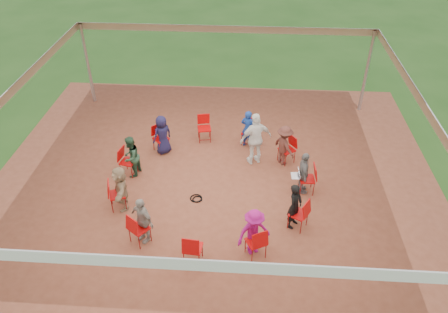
# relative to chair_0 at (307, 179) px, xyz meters

# --- Properties ---
(ground) EXTENTS (80.00, 80.00, 0.00)m
(ground) POSITION_rel_chair_0_xyz_m (-2.62, -0.14, -0.45)
(ground) COLOR #234C17
(ground) RESTS_ON ground
(dirt_patch) EXTENTS (13.00, 13.00, 0.00)m
(dirt_patch) POSITION_rel_chair_0_xyz_m (-2.62, -0.14, -0.44)
(dirt_patch) COLOR brown
(dirt_patch) RESTS_ON ground
(tent) EXTENTS (10.33, 10.33, 3.00)m
(tent) POSITION_rel_chair_0_xyz_m (-2.62, -0.14, 1.92)
(tent) COLOR #B2B2B7
(tent) RESTS_ON ground
(chair_0) EXTENTS (0.46, 0.44, 0.90)m
(chair_0) POSITION_rel_chair_0_xyz_m (0.00, 0.00, 0.00)
(chair_0) COLOR red
(chair_0) RESTS_ON ground
(chair_1) EXTENTS (0.60, 0.60, 0.90)m
(chair_1) POSITION_rel_chair_0_xyz_m (-0.49, 1.39, 0.00)
(chair_1) COLOR red
(chair_1) RESTS_ON ground
(chair_2) EXTENTS (0.55, 0.56, 0.90)m
(chair_2) POSITION_rel_chair_0_xyz_m (-1.66, 2.30, 0.00)
(chair_2) COLOR red
(chair_2) RESTS_ON ground
(chair_3) EXTENTS (0.50, 0.51, 0.90)m
(chair_3) POSITION_rel_chair_0_xyz_m (-3.13, 2.43, 0.00)
(chair_3) COLOR red
(chair_3) RESTS_ON ground
(chair_4) EXTENTS (0.61, 0.61, 0.90)m
(chair_4) POSITION_rel_chair_0_xyz_m (-4.44, 1.75, 0.00)
(chair_4) COLOR red
(chair_4) RESTS_ON ground
(chair_5) EXTENTS (0.52, 0.51, 0.90)m
(chair_5) POSITION_rel_chair_0_xyz_m (-5.17, 0.47, 0.00)
(chair_5) COLOR red
(chair_5) RESTS_ON ground
(chair_6) EXTENTS (0.55, 0.54, 0.90)m
(chair_6) POSITION_rel_chair_0_xyz_m (-5.09, -1.01, 0.00)
(chair_6) COLOR red
(chair_6) RESTS_ON ground
(chair_7) EXTENTS (0.60, 0.61, 0.90)m
(chair_7) POSITION_rel_chair_0_xyz_m (-4.23, -2.21, 0.00)
(chair_7) COLOR red
(chair_7) RESTS_ON ground
(chair_8) EXTENTS (0.46, 0.48, 0.90)m
(chair_8) POSITION_rel_chair_0_xyz_m (-2.85, -2.75, 0.00)
(chair_8) COLOR red
(chair_8) RESTS_ON ground
(chair_9) EXTENTS (0.58, 0.58, 0.90)m
(chair_9) POSITION_rel_chair_0_xyz_m (-1.40, -2.46, 0.00)
(chair_9) COLOR red
(chair_9) RESTS_ON ground
(chair_10) EXTENTS (0.59, 0.58, 0.90)m
(chair_10) POSITION_rel_chair_0_xyz_m (-0.34, -1.44, 0.00)
(chair_10) COLOR red
(chair_10) RESTS_ON ground
(person_seated_0) EXTENTS (0.43, 0.78, 1.30)m
(person_seated_0) POSITION_rel_chair_0_xyz_m (-0.12, -0.01, 0.20)
(person_seated_0) COLOR slate
(person_seated_0) RESTS_ON ground
(person_seated_1) EXTENTS (0.83, 0.92, 1.30)m
(person_seated_1) POSITION_rel_chair_0_xyz_m (-0.59, 1.32, 0.20)
(person_seated_1) COLOR #562B23
(person_seated_1) RESTS_ON ground
(person_seated_2) EXTENTS (0.55, 0.46, 1.30)m
(person_seated_2) POSITION_rel_chair_0_xyz_m (-1.70, 2.19, 0.20)
(person_seated_2) COLOR navy
(person_seated_2) RESTS_ON ground
(person_seated_3) EXTENTS (0.70, 0.69, 1.30)m
(person_seated_3) POSITION_rel_chair_0_xyz_m (-4.36, 1.66, 0.20)
(person_seated_3) COLOR #1A173C
(person_seated_3) RESTS_ON ground
(person_seated_4) EXTENTS (0.50, 0.70, 1.30)m
(person_seated_4) POSITION_rel_chair_0_xyz_m (-5.05, 0.44, 0.20)
(person_seated_4) COLOR #284B34
(person_seated_4) RESTS_ON ground
(person_seated_5) EXTENTS (0.82, 1.28, 1.30)m
(person_seated_5) POSITION_rel_chair_0_xyz_m (-4.98, -0.97, 0.20)
(person_seated_5) COLOR tan
(person_seated_5) RESTS_ON ground
(person_seated_6) EXTENTS (0.84, 0.77, 1.30)m
(person_seated_6) POSITION_rel_chair_0_xyz_m (-4.15, -2.11, 0.20)
(person_seated_6) COLOR #9E968C
(person_seated_6) RESTS_ON ground
(person_seated_7) EXTENTS (0.93, 0.76, 1.30)m
(person_seated_7) POSITION_rel_chair_0_xyz_m (-1.46, -2.36, 0.20)
(person_seated_7) COLOR #9C106E
(person_seated_7) RESTS_ON ground
(person_seated_8) EXTENTS (0.50, 0.56, 1.30)m
(person_seated_8) POSITION_rel_chair_0_xyz_m (-0.44, -1.38, 0.20)
(person_seated_8) COLOR black
(person_seated_8) RESTS_ON ground
(standing_person) EXTENTS (1.12, 0.88, 1.70)m
(standing_person) POSITION_rel_chair_0_xyz_m (-1.45, 1.32, 0.41)
(standing_person) COLOR white
(standing_person) RESTS_ON ground
(cable_coil) EXTENTS (0.42, 0.42, 0.03)m
(cable_coil) POSITION_rel_chair_0_xyz_m (-3.04, -0.54, -0.43)
(cable_coil) COLOR black
(cable_coil) RESTS_ON ground
(laptop) EXTENTS (0.27, 0.33, 0.22)m
(laptop) POSITION_rel_chair_0_xyz_m (-0.28, -0.01, 0.16)
(laptop) COLOR #B7B7BC
(laptop) RESTS_ON ground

